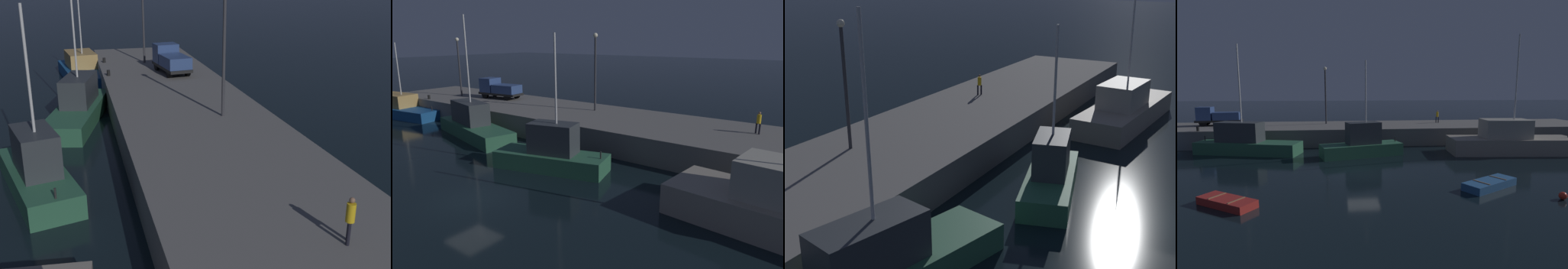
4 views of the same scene
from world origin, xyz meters
TOP-DOWN VIEW (x-y plane):
  - ground_plane at (0.00, 0.00)m, footprint 320.00×320.00m
  - pier_quay at (0.00, 15.84)m, footprint 62.40×9.55m
  - fishing_boat_blue at (-11.36, 8.82)m, footprint 10.89×5.24m
  - fishing_boat_white at (-25.94, 9.59)m, footprint 11.11×5.07m
  - fishing_boat_orange at (0.36, 6.55)m, footprint 8.35×4.55m
  - lamp_post_west at (-22.31, 15.37)m, footprint 0.44×0.44m
  - lamp_post_east at (-3.62, 17.41)m, footprint 0.44×0.44m
  - utility_truck at (-17.08, 16.89)m, footprint 5.46×2.62m
  - dockworker at (11.35, 17.11)m, footprint 0.42×0.42m
  - bollard_west at (-23.26, 11.61)m, footprint 0.28×0.28m
  - bollard_central at (-17.13, 11.53)m, footprint 0.28×0.28m

SIDE VIEW (x-z plane):
  - ground_plane at x=0.00m, z-range 0.00..0.00m
  - fishing_boat_white at x=-25.94m, z-range -3.28..5.17m
  - pier_quay at x=0.00m, z-range 0.00..2.04m
  - fishing_boat_blue at x=-11.36m, z-range -4.30..6.61m
  - fishing_boat_orange at x=0.36m, z-range -3.46..5.81m
  - bollard_west at x=-23.26m, z-range 2.04..2.49m
  - bollard_central at x=-17.13m, z-range 2.04..2.52m
  - dockworker at x=11.35m, z-range 2.15..3.82m
  - utility_truck at x=-17.08m, z-range 2.02..4.34m
  - lamp_post_west at x=-22.31m, z-range 2.69..9.63m
  - lamp_post_east at x=-3.62m, z-range 2.70..10.05m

